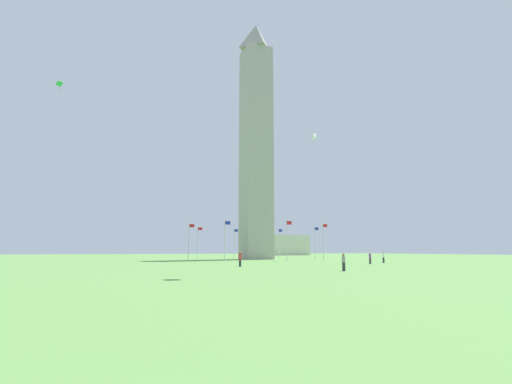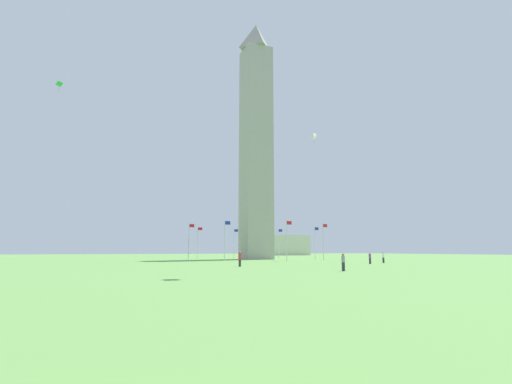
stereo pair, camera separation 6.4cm
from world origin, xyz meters
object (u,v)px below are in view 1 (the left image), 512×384
(distant_building, at_px, (283,245))
(flagpole_ne, at_px, (279,242))
(flagpole_e, at_px, (234,242))
(person_red_shirt, at_px, (240,259))
(flagpole_n, at_px, (315,241))
(obelisk_monument, at_px, (256,136))
(kite_white_delta, at_px, (314,137))
(person_white_shirt, at_px, (383,257))
(flagpole_nw, at_px, (323,240))
(person_purple_shirt, at_px, (370,258))
(flagpole_sw, at_px, (225,238))
(person_gray_shirt, at_px, (344,262))
(flagpole_w, at_px, (287,238))
(kite_green_diamond, at_px, (59,84))
(flagpole_s, at_px, (189,240))
(flagpole_se, at_px, (198,241))

(distant_building, bearing_deg, flagpole_ne, -117.41)
(flagpole_e, distance_m, person_red_shirt, 50.84)
(flagpole_n, xyz_separation_m, flagpole_ne, (-4.27, 10.32, 0.00))
(obelisk_monument, height_order, kite_white_delta, obelisk_monument)
(obelisk_monument, relative_size, distant_building, 2.96)
(person_red_shirt, bearing_deg, person_white_shirt, -67.19)
(flagpole_ne, height_order, flagpole_e, same)
(obelisk_monument, relative_size, flagpole_nw, 7.46)
(person_purple_shirt, bearing_deg, person_red_shirt, 116.19)
(flagpole_sw, relative_size, person_red_shirt, 4.07)
(person_red_shirt, bearing_deg, person_gray_shirt, -142.68)
(flagpole_w, xyz_separation_m, flagpole_nw, (10.32, 4.27, 0.00))
(person_gray_shirt, bearing_deg, person_purple_shirt, 0.47)
(kite_green_diamond, bearing_deg, flagpole_nw, 5.08)
(flagpole_w, bearing_deg, person_white_shirt, -59.16)
(flagpole_sw, relative_size, person_purple_shirt, 4.44)
(obelisk_monument, distance_m, person_purple_shirt, 41.69)
(person_red_shirt, relative_size, kite_white_delta, 0.70)
(person_red_shirt, bearing_deg, flagpole_s, 11.00)
(flagpole_s, bearing_deg, flagpole_sw, -67.50)
(flagpole_se, height_order, flagpole_w, same)
(flagpole_se, bearing_deg, kite_white_delta, -50.76)
(flagpole_n, xyz_separation_m, flagpole_e, (-14.60, 14.60, 0.00))
(obelisk_monument, relative_size, person_red_shirt, 30.37)
(person_red_shirt, bearing_deg, distant_building, -15.95)
(flagpole_e, xyz_separation_m, flagpole_nw, (10.32, -24.92, 0.00))
(flagpole_sw, xyz_separation_m, person_gray_shirt, (0.16, -35.85, -3.22))
(flagpole_nw, xyz_separation_m, distant_building, (25.11, 69.07, -0.18))
(flagpole_sw, height_order, flagpole_nw, same)
(obelisk_monument, bearing_deg, distant_building, 58.86)
(flagpole_ne, distance_m, distant_building, 54.56)
(flagpole_ne, bearing_deg, distant_building, 62.59)
(flagpole_sw, xyz_separation_m, flagpole_nw, (20.64, -0.00, 0.00))
(flagpole_nw, distance_m, person_red_shirt, 35.15)
(kite_green_diamond, bearing_deg, flagpole_ne, 27.21)
(flagpole_n, xyz_separation_m, person_gray_shirt, (-24.76, -46.17, -3.22))
(flagpole_ne, xyz_separation_m, distant_building, (25.11, 48.43, -0.18))
(flagpole_s, bearing_deg, person_gray_shirt, -84.52)
(flagpole_ne, height_order, kite_green_diamond, kite_green_diamond)
(person_white_shirt, bearing_deg, flagpole_sw, 0.94)
(flagpole_ne, distance_m, flagpole_w, 26.97)
(kite_white_delta, bearing_deg, kite_green_diamond, -176.57)
(person_white_shirt, distance_m, kite_green_diamond, 55.71)
(flagpole_s, distance_m, person_white_shirt, 37.71)
(person_purple_shirt, relative_size, person_red_shirt, 0.92)
(flagpole_n, height_order, flagpole_se, same)
(person_purple_shirt, height_order, person_white_shirt, person_white_shirt)
(flagpole_se, relative_size, flagpole_sw, 1.00)
(flagpole_s, height_order, flagpole_sw, same)
(flagpole_w, xyz_separation_m, kite_white_delta, (7.81, 2.72, 20.59))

